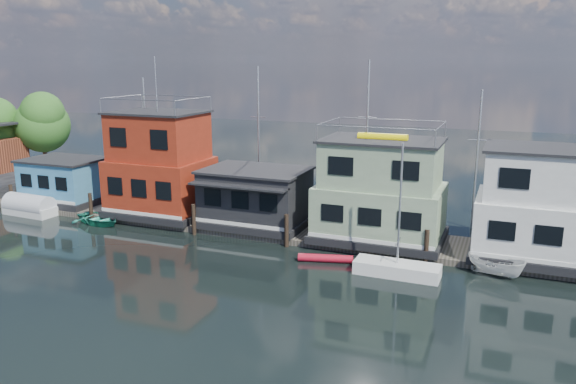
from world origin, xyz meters
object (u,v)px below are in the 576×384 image
at_px(dinghy_teal, 99,218).
at_px(houseboat_green, 380,192).
at_px(motorboat, 496,266).
at_px(houseboat_dark, 256,197).
at_px(houseboat_blue, 65,181).
at_px(day_sailer, 397,268).
at_px(houseboat_white, 548,207).
at_px(houseboat_red, 160,166).
at_px(red_kayak, 325,258).
at_px(tarp_runabout, 30,207).

bearing_deg(dinghy_teal, houseboat_green, -65.72).
bearing_deg(motorboat, houseboat_dark, 98.28).
height_order(houseboat_blue, day_sailer, day_sailer).
xyz_separation_m(houseboat_dark, dinghy_teal, (-11.51, -3.11, -1.99)).
relative_size(houseboat_white, motorboat, 2.54).
relative_size(houseboat_dark, houseboat_green, 0.88).
relative_size(houseboat_red, day_sailer, 1.56).
distance_m(dinghy_teal, red_kayak, 18.35).
height_order(houseboat_dark, red_kayak, houseboat_dark).
relative_size(motorboat, day_sailer, 0.43).
relative_size(motorboat, dinghy_teal, 0.81).
bearing_deg(houseboat_white, houseboat_red, -180.00).
distance_m(houseboat_red, houseboat_white, 27.01).
bearing_deg(motorboat, day_sailer, 129.48).
relative_size(houseboat_white, dinghy_teal, 2.05).
height_order(houseboat_red, houseboat_white, houseboat_red).
relative_size(houseboat_green, houseboat_white, 1.00).
bearing_deg(houseboat_green, day_sailer, -66.41).
distance_m(motorboat, tarp_runabout, 34.76).
distance_m(houseboat_dark, houseboat_green, 9.07).
distance_m(houseboat_red, houseboat_green, 17.01).
height_order(houseboat_red, tarp_runabout, houseboat_red).
bearing_deg(red_kayak, houseboat_dark, 131.66).
distance_m(houseboat_red, motorboat, 24.90).
bearing_deg(dinghy_teal, tarp_runabout, 105.73).
height_order(motorboat, dinghy_teal, motorboat).
height_order(houseboat_white, motorboat, houseboat_white).
relative_size(houseboat_green, motorboat, 2.54).
relative_size(motorboat, tarp_runabout, 0.74).
bearing_deg(houseboat_blue, houseboat_green, 0.00).
bearing_deg(houseboat_red, tarp_runabout, -163.02).
bearing_deg(houseboat_green, red_kayak, -115.82).
xyz_separation_m(houseboat_green, tarp_runabout, (-27.31, -3.15, -2.89)).
distance_m(houseboat_white, red_kayak, 13.46).
bearing_deg(houseboat_red, red_kayak, -17.24).
distance_m(houseboat_white, dinghy_teal, 30.83).
xyz_separation_m(houseboat_dark, red_kayak, (6.78, -4.57, -2.17)).
bearing_deg(tarp_runabout, red_kayak, -0.06).
distance_m(houseboat_blue, day_sailer, 29.23).
relative_size(day_sailer, tarp_runabout, 1.70).
bearing_deg(motorboat, houseboat_white, -19.78).
bearing_deg(motorboat, houseboat_red, 101.72).
height_order(houseboat_dark, motorboat, houseboat_dark).
xyz_separation_m(houseboat_blue, day_sailer, (28.73, -5.10, -1.77)).
bearing_deg(houseboat_dark, day_sailer, -24.36).
distance_m(houseboat_blue, dinghy_teal, 6.99).
bearing_deg(houseboat_blue, tarp_runabout, -104.37).
distance_m(houseboat_blue, houseboat_white, 36.52).
relative_size(houseboat_blue, houseboat_green, 0.76).
bearing_deg(houseboat_dark, houseboat_green, 0.12).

